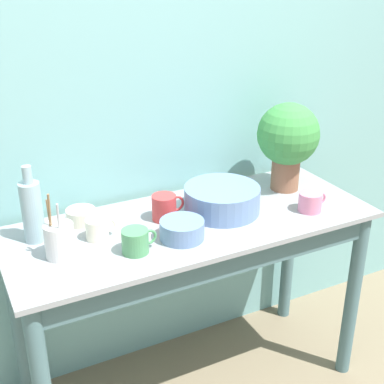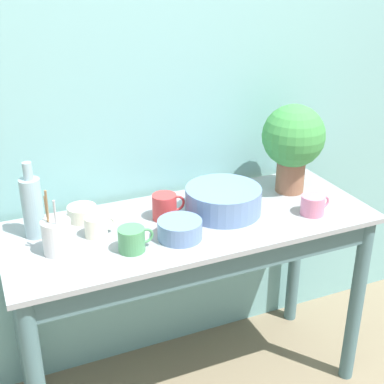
{
  "view_description": "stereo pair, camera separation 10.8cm",
  "coord_description": "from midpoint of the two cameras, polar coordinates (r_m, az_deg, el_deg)",
  "views": [
    {
      "loc": [
        -0.82,
        -1.34,
        1.76
      ],
      "look_at": [
        0.0,
        0.28,
        0.94
      ],
      "focal_mm": 50.0,
      "sensor_mm": 36.0,
      "label": 1
    },
    {
      "loc": [
        -0.72,
        -1.38,
        1.76
      ],
      "look_at": [
        0.0,
        0.28,
        0.94
      ],
      "focal_mm": 50.0,
      "sensor_mm": 36.0,
      "label": 2
    }
  ],
  "objects": [
    {
      "name": "counter_table",
      "position": [
        2.11,
        1.74,
        -7.46
      ],
      "size": [
        1.42,
        0.56,
        0.82
      ],
      "color": "slate",
      "rests_on": "ground_plane"
    },
    {
      "name": "potted_plant",
      "position": [
        2.26,
        12.09,
        5.43
      ],
      "size": [
        0.26,
        0.26,
        0.38
      ],
      "color": "#8C5B42",
      "rests_on": "counter_table"
    },
    {
      "name": "wall_back",
      "position": [
        2.19,
        -2.09,
        9.64
      ],
      "size": [
        6.0,
        0.05,
        2.4
      ],
      "color": "#7AB2B2",
      "rests_on": "ground_plane"
    },
    {
      "name": "bottle_tall",
      "position": [
        1.95,
        -15.16,
        -1.49
      ],
      "size": [
        0.07,
        0.07,
        0.28
      ],
      "color": "#93B2BC",
      "rests_on": "counter_table"
    },
    {
      "name": "mug_green",
      "position": [
        1.83,
        -4.73,
        -5.09
      ],
      "size": [
        0.13,
        0.09,
        0.08
      ],
      "color": "#4C935B",
      "rests_on": "counter_table"
    },
    {
      "name": "bowl_small_cream",
      "position": [
        2.07,
        -10.19,
        -2.26
      ],
      "size": [
        0.11,
        0.11,
        0.06
      ],
      "color": "beige",
      "rests_on": "counter_table"
    },
    {
      "name": "mug_cream",
      "position": [
        1.94,
        -8.6,
        -3.65
      ],
      "size": [
        0.11,
        0.08,
        0.08
      ],
      "color": "beige",
      "rests_on": "counter_table"
    },
    {
      "name": "utensil_cup",
      "position": [
        1.85,
        -12.61,
        -4.66
      ],
      "size": [
        0.1,
        0.1,
        0.24
      ],
      "color": "silver",
      "rests_on": "counter_table"
    },
    {
      "name": "mug_red",
      "position": [
        2.04,
        -1.38,
        -1.59
      ],
      "size": [
        0.13,
        0.09,
        0.1
      ],
      "color": "#C63838",
      "rests_on": "counter_table"
    },
    {
      "name": "bowl_wash_large",
      "position": [
        2.09,
        4.82,
        -0.88
      ],
      "size": [
        0.3,
        0.3,
        0.1
      ],
      "color": "#6684B2",
      "rests_on": "counter_table"
    },
    {
      "name": "mug_pink",
      "position": [
        2.14,
        14.2,
        -1.35
      ],
      "size": [
        0.12,
        0.09,
        0.08
      ],
      "color": "pink",
      "rests_on": "counter_table"
    },
    {
      "name": "bowl_small_blue",
      "position": [
        1.91,
        0.31,
        -4.02
      ],
      "size": [
        0.16,
        0.16,
        0.07
      ],
      "color": "#6684B2",
      "rests_on": "counter_table"
    }
  ]
}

